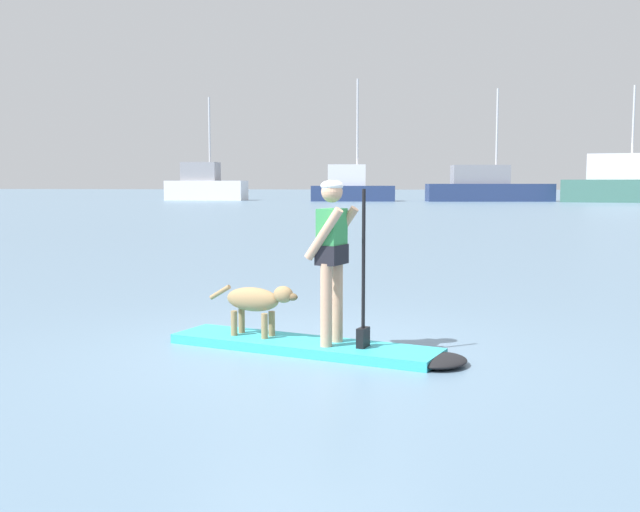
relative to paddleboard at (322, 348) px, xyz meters
name	(u,v)px	position (x,y,z in m)	size (l,w,h in m)	color
ground_plane	(303,350)	(-0.22, 0.06, -0.05)	(400.00, 400.00, 0.00)	slate
paddleboard	(322,348)	(0.00, 0.00, 0.00)	(3.27, 1.51, 0.10)	#33B2BF
person_paddler	(333,250)	(0.12, -0.03, 1.03)	(0.66, 0.57, 1.68)	tan
dog	(257,301)	(-0.76, 0.22, 0.43)	(1.08, 0.40, 0.57)	#997A51
moored_boat_far_port	(205,186)	(-24.14, 66.21, 1.45)	(8.19, 3.18, 10.52)	white
moored_boat_far_starboard	(351,187)	(-8.76, 65.16, 1.30)	(8.45, 4.32, 11.83)	navy
moored_boat_outer	(487,188)	(4.34, 66.48, 1.28)	(12.39, 5.04, 10.77)	navy
moored_boat_center	(622,184)	(16.42, 65.01, 1.62)	(11.52, 4.82, 10.63)	#3F7266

